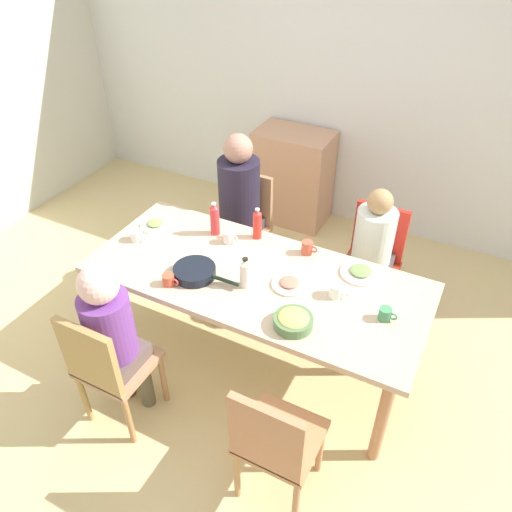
{
  "coord_description": "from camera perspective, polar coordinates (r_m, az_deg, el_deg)",
  "views": [
    {
      "loc": [
        1.08,
        -2.11,
        2.74
      ],
      "look_at": [
        0.0,
        0.0,
        0.92
      ],
      "focal_mm": 34.88,
      "sensor_mm": 36.0,
      "label": 1
    }
  ],
  "objects": [
    {
      "name": "plate_0",
      "position": [
        3.01,
        3.87,
        -3.18
      ],
      "size": [
        0.22,
        0.22,
        0.04
      ],
      "color": "silver",
      "rests_on": "dining_table"
    },
    {
      "name": "chair_1",
      "position": [
        4.03,
        -1.31,
        3.98
      ],
      "size": [
        0.4,
        0.4,
        0.9
      ],
      "color": "tan",
      "rests_on": "ground_plane"
    },
    {
      "name": "person_2",
      "position": [
        2.93,
        -16.2,
        -8.26
      ],
      "size": [
        0.3,
        0.3,
        1.17
      ],
      "color": "brown",
      "rests_on": "ground_plane"
    },
    {
      "name": "chair_2",
      "position": [
        3.03,
        -16.69,
        -11.89
      ],
      "size": [
        0.4,
        0.4,
        0.9
      ],
      "color": "#A97E5B",
      "rests_on": "ground_plane"
    },
    {
      "name": "cup_1",
      "position": [
        3.45,
        -13.49,
        2.3
      ],
      "size": [
        0.12,
        0.08,
        0.08
      ],
      "color": "white",
      "rests_on": "dining_table"
    },
    {
      "name": "cup_2",
      "position": [
        3.34,
        -3.12,
        2.18
      ],
      "size": [
        0.11,
        0.07,
        0.09
      ],
      "color": "white",
      "rests_on": "dining_table"
    },
    {
      "name": "person_3",
      "position": [
        3.57,
        13.12,
        0.87
      ],
      "size": [
        0.3,
        0.3,
        1.12
      ],
      "color": "#3D4044",
      "rests_on": "ground_plane"
    },
    {
      "name": "wall_back",
      "position": [
        4.57,
        12.74,
        18.38
      ],
      "size": [
        6.13,
        0.12,
        2.6
      ],
      "primitive_type": "cube",
      "color": "silver",
      "rests_on": "ground_plane"
    },
    {
      "name": "serving_pan",
      "position": [
        3.08,
        -6.98,
        -1.81
      ],
      "size": [
        0.44,
        0.26,
        0.06
      ],
      "color": "black",
      "rests_on": "dining_table"
    },
    {
      "name": "cup_4",
      "position": [
        3.04,
        -9.97,
        -2.72
      ],
      "size": [
        0.11,
        0.07,
        0.07
      ],
      "color": "#C35236",
      "rests_on": "dining_table"
    },
    {
      "name": "chair_0",
      "position": [
        2.63,
        2.14,
        -20.51
      ],
      "size": [
        0.4,
        0.4,
        0.9
      ],
      "color": "#B57C4F",
      "rests_on": "ground_plane"
    },
    {
      "name": "bowl_0",
      "position": [
        2.74,
        4.31,
        -7.38
      ],
      "size": [
        0.22,
        0.22,
        0.08
      ],
      "color": "#517647",
      "rests_on": "dining_table"
    },
    {
      "name": "cup_3",
      "position": [
        2.95,
        9.24,
        -3.92
      ],
      "size": [
        0.12,
        0.09,
        0.09
      ],
      "color": "white",
      "rests_on": "dining_table"
    },
    {
      "name": "plate_1",
      "position": [
        3.15,
        11.91,
        -1.83
      ],
      "size": [
        0.25,
        0.25,
        0.04
      ],
      "color": "white",
      "rests_on": "dining_table"
    },
    {
      "name": "chair_3",
      "position": [
        3.73,
        13.2,
        -0.24
      ],
      "size": [
        0.4,
        0.4,
        0.9
      ],
      "color": "#B3331D",
      "rests_on": "ground_plane"
    },
    {
      "name": "cup_5",
      "position": [
        2.86,
        14.63,
        -6.46
      ],
      "size": [
        0.11,
        0.07,
        0.08
      ],
      "color": "#408858",
      "rests_on": "dining_table"
    },
    {
      "name": "side_cabinet",
      "position": [
        4.8,
        4.19,
        9.03
      ],
      "size": [
        0.7,
        0.44,
        0.9
      ],
      "primitive_type": "cube",
      "color": "tan",
      "rests_on": "ground_plane"
    },
    {
      "name": "cup_0",
      "position": [
        3.25,
        5.92,
        0.97
      ],
      "size": [
        0.11,
        0.07,
        0.09
      ],
      "color": "#C35139",
      "rests_on": "dining_table"
    },
    {
      "name": "bottle_0",
      "position": [
        3.34,
        0.15,
        3.68
      ],
      "size": [
        0.06,
        0.06,
        0.23
      ],
      "color": "red",
      "rests_on": "dining_table"
    },
    {
      "name": "ground_plane",
      "position": [
        3.62,
        -0.0,
        -11.56
      ],
      "size": [
        7.06,
        7.06,
        0.0
      ],
      "primitive_type": "plane",
      "color": "#D0BB80"
    },
    {
      "name": "bottle_2",
      "position": [
        3.39,
        -4.75,
        4.22
      ],
      "size": [
        0.06,
        0.06,
        0.25
      ],
      "color": "red",
      "rests_on": "dining_table"
    },
    {
      "name": "dining_table",
      "position": [
        3.14,
        -0.0,
        -3.33
      ],
      "size": [
        2.12,
        0.91,
        0.77
      ],
      "color": "#C8B08F",
      "rests_on": "ground_plane"
    },
    {
      "name": "bottle_1",
      "position": [
        2.95,
        -1.23,
        -1.96
      ],
      "size": [
        0.07,
        0.07,
        0.21
      ],
      "color": "silver",
      "rests_on": "dining_table"
    },
    {
      "name": "person_1",
      "position": [
        3.82,
        -2.0,
        6.6
      ],
      "size": [
        0.32,
        0.32,
        1.29
      ],
      "color": "#37493C",
      "rests_on": "ground_plane"
    },
    {
      "name": "plate_2",
      "position": [
        3.58,
        -11.46,
        3.59
      ],
      "size": [
        0.21,
        0.21,
        0.04
      ],
      "color": "white",
      "rests_on": "dining_table"
    }
  ]
}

